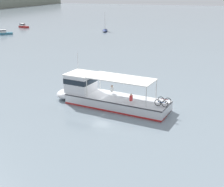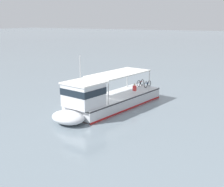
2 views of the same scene
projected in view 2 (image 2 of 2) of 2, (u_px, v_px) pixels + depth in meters
name	position (u px, v px, depth m)	size (l,w,h in m)	color
ground_plane	(91.00, 111.00, 26.95)	(400.00, 400.00, 0.00)	gray
ferry_main	(105.00, 100.00, 26.94)	(5.10, 13.03, 5.32)	silver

